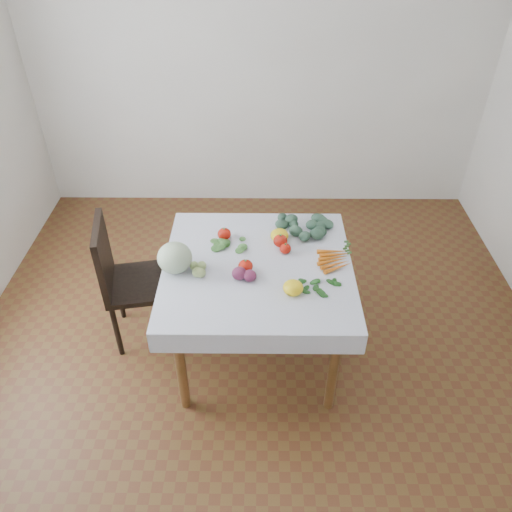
% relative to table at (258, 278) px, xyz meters
% --- Properties ---
extents(ground, '(4.00, 4.00, 0.00)m').
position_rel_table_xyz_m(ground, '(0.00, 0.00, -0.65)').
color(ground, brown).
extents(back_wall, '(4.00, 0.04, 2.70)m').
position_rel_table_xyz_m(back_wall, '(0.00, 2.00, 0.70)').
color(back_wall, beige).
rests_on(back_wall, ground).
extents(table, '(1.00, 1.00, 0.75)m').
position_rel_table_xyz_m(table, '(0.00, 0.00, 0.00)').
color(table, brown).
rests_on(table, ground).
extents(tablecloth, '(1.12, 1.12, 0.01)m').
position_rel_table_xyz_m(tablecloth, '(0.00, 0.00, 0.10)').
color(tablecloth, white).
rests_on(tablecloth, table).
extents(chair, '(0.49, 0.49, 0.93)m').
position_rel_table_xyz_m(chair, '(-0.87, 0.16, -0.12)').
color(chair, black).
rests_on(chair, ground).
extents(cabbage, '(0.26, 0.26, 0.18)m').
position_rel_table_xyz_m(cabbage, '(-0.48, -0.05, 0.19)').
color(cabbage, '#AFC4A4').
rests_on(cabbage, tablecloth).
extents(tomato_a, '(0.10, 0.10, 0.08)m').
position_rel_table_xyz_m(tomato_a, '(-0.21, 0.26, 0.14)').
color(tomato_a, '#B1180B').
rests_on(tomato_a, tablecloth).
extents(tomato_b, '(0.10, 0.10, 0.08)m').
position_rel_table_xyz_m(tomato_b, '(0.14, 0.19, 0.14)').
color(tomato_b, '#B1180B').
rests_on(tomato_b, tablecloth).
extents(tomato_c, '(0.10, 0.10, 0.08)m').
position_rel_table_xyz_m(tomato_c, '(-0.07, -0.06, 0.14)').
color(tomato_c, '#B1180B').
rests_on(tomato_c, tablecloth).
extents(tomato_d, '(0.08, 0.08, 0.06)m').
position_rel_table_xyz_m(tomato_d, '(0.17, 0.12, 0.13)').
color(tomato_d, '#B1180B').
rests_on(tomato_d, tablecloth).
extents(heirloom_back, '(0.12, 0.12, 0.08)m').
position_rel_table_xyz_m(heirloom_back, '(0.13, 0.25, 0.14)').
color(heirloom_back, yellow).
rests_on(heirloom_back, tablecloth).
extents(heirloom_front, '(0.15, 0.15, 0.08)m').
position_rel_table_xyz_m(heirloom_front, '(0.20, -0.25, 0.14)').
color(heirloom_front, yellow).
rests_on(heirloom_front, tablecloth).
extents(onion_a, '(0.08, 0.08, 0.07)m').
position_rel_table_xyz_m(onion_a, '(-0.04, -0.14, 0.14)').
color(onion_a, '#541835').
rests_on(onion_a, tablecloth).
extents(onion_b, '(0.11, 0.11, 0.07)m').
position_rel_table_xyz_m(onion_b, '(-0.11, -0.12, 0.14)').
color(onion_b, '#541835').
rests_on(onion_b, tablecloth).
extents(tomatillo_cluster, '(0.16, 0.10, 0.05)m').
position_rel_table_xyz_m(tomatillo_cluster, '(-0.40, -0.08, 0.13)').
color(tomatillo_cluster, '#9EB166').
rests_on(tomatillo_cluster, tablecloth).
extents(carrot_bunch, '(0.20, 0.23, 0.03)m').
position_rel_table_xyz_m(carrot_bunch, '(0.46, 0.04, 0.12)').
color(carrot_bunch, orange).
rests_on(carrot_bunch, tablecloth).
extents(kale_bunch, '(0.36, 0.28, 0.05)m').
position_rel_table_xyz_m(kale_bunch, '(0.29, 0.40, 0.13)').
color(kale_bunch, '#395E45').
rests_on(kale_bunch, tablecloth).
extents(basil_bunch, '(0.22, 0.19, 0.01)m').
position_rel_table_xyz_m(basil_bunch, '(0.35, -0.19, 0.11)').
color(basil_bunch, '#20551A').
rests_on(basil_bunch, tablecloth).
extents(dill_bunch, '(0.25, 0.18, 0.02)m').
position_rel_table_xyz_m(dill_bunch, '(-0.18, 0.22, 0.11)').
color(dill_bunch, '#467C39').
rests_on(dill_bunch, tablecloth).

